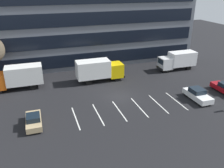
% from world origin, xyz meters
% --- Properties ---
extents(ground_plane, '(120.00, 120.00, 0.00)m').
position_xyz_m(ground_plane, '(0.00, 0.00, 0.00)').
color(ground_plane, black).
extents(office_building, '(41.46, 10.33, 21.60)m').
position_xyz_m(office_building, '(0.00, 17.95, 10.80)').
color(office_building, slate).
rests_on(office_building, ground_plane).
extents(lot_markings, '(14.14, 5.40, 0.01)m').
position_xyz_m(lot_markings, '(-0.00, -3.76, 0.00)').
color(lot_markings, silver).
rests_on(lot_markings, ground_plane).
extents(box_truck_orange, '(7.70, 2.55, 3.57)m').
position_xyz_m(box_truck_orange, '(-13.60, 7.46, 2.01)').
color(box_truck_orange, '#D85914').
rests_on(box_truck_orange, ground_plane).
extents(box_truck_white, '(7.09, 2.35, 3.29)m').
position_xyz_m(box_truck_white, '(14.21, 7.36, 1.85)').
color(box_truck_white, white).
rests_on(box_truck_white, ground_plane).
extents(box_truck_yellow, '(7.75, 2.56, 3.59)m').
position_xyz_m(box_truck_yellow, '(-1.15, 6.56, 2.02)').
color(box_truck_yellow, yellow).
rests_on(box_truck_yellow, ground_plane).
extents(sedan_tan, '(1.68, 4.02, 1.44)m').
position_xyz_m(sedan_tan, '(-11.78, -3.87, 0.68)').
color(sedan_tan, tan).
rests_on(sedan_tan, ground_plane).
extents(sedan_white, '(1.89, 4.50, 1.61)m').
position_xyz_m(sedan_white, '(9.94, -4.29, 0.76)').
color(sedan_white, white).
rests_on(sedan_white, ground_plane).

